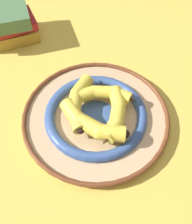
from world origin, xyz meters
TOP-DOWN VIEW (x-y plane):
  - ground_plane at (0.00, 0.00)m, footprint 2.80×2.80m
  - decorative_bowl at (0.04, -0.00)m, footprint 0.39×0.39m
  - banana_a at (0.00, 0.04)m, footprint 0.12×0.17m
  - banana_b at (0.00, -0.04)m, footprint 0.13×0.18m
  - banana_c at (0.07, -0.04)m, footprint 0.12×0.16m
  - banana_d at (0.07, 0.03)m, footprint 0.16×0.10m
  - book_stack at (-0.10, 0.42)m, footprint 0.17×0.16m

SIDE VIEW (x-z plane):
  - ground_plane at x=0.00m, z-range 0.00..0.00m
  - decorative_bowl at x=0.04m, z-range 0.00..0.03m
  - banana_d at x=0.07m, z-range 0.04..0.07m
  - banana_a at x=0.00m, z-range 0.04..0.07m
  - banana_c at x=0.07m, z-range 0.04..0.07m
  - banana_b at x=0.00m, z-range 0.04..0.08m
  - book_stack at x=-0.10m, z-range 0.00..0.12m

